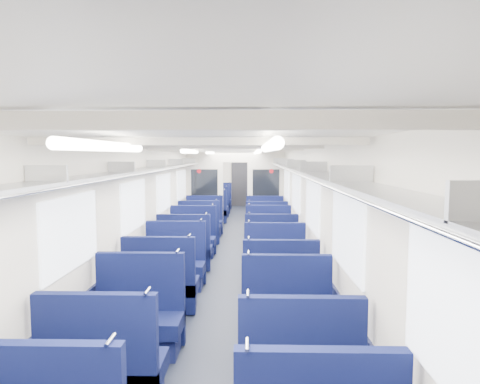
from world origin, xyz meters
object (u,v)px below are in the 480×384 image
seat_4 (103,373)px  seat_5 (299,379)px  seat_8 (161,287)px  seat_26 (219,201)px  seat_27 (260,201)px  bulkhead (235,189)px  seat_9 (280,292)px  seat_13 (271,251)px  seat_14 (193,240)px  end_door (240,183)px  seat_25 (261,204)px  seat_6 (138,321)px  seat_12 (185,252)px  seat_10 (175,267)px  seat_24 (217,205)px  seat_19 (265,224)px  seat_22 (214,208)px  seat_18 (204,223)px  seat_20 (211,212)px  seat_21 (263,213)px  seat_16 (200,230)px  seat_7 (287,325)px  seat_15 (268,240)px  seat_11 (275,270)px  seat_17 (267,231)px  seat_23 (262,209)px

seat_4 → seat_5: same height
seat_8 → seat_26: size_ratio=1.00×
seat_5 → seat_27: bearing=90.0°
bulkhead → seat_9: bulkhead is taller
seat_13 → seat_14: size_ratio=1.00×
end_door → seat_25: (0.83, -2.40, -0.65)m
end_door → seat_13: size_ratio=1.77×
seat_6 → seat_12: 3.40m
seat_27 → end_door: bearing=121.1°
seat_8 → seat_10: size_ratio=1.00×
seat_4 → seat_6: bearing=90.0°
seat_24 → seat_5: bearing=-82.4°
seat_19 → seat_22: 3.72m
seat_18 → seat_20: bearing=90.0°
seat_9 → seat_12: 2.88m
seat_21 → seat_20: bearing=178.8°
seat_8 → seat_16: 4.58m
seat_22 → seat_27: (1.66, 2.27, 0.00)m
seat_18 → seat_25: same height
seat_10 → seat_24: 8.90m
seat_10 → seat_21: (1.66, 6.68, 0.00)m
seat_4 → seat_24: (0.00, 12.36, 0.00)m
seat_13 → seat_27: same height
seat_19 → seat_24: 4.76m
seat_7 → seat_15: (0.00, 4.69, 0.00)m
bulkhead → seat_4: bearing=-95.5°
seat_6 → seat_21: (1.66, 9.00, 0.00)m
seat_5 → seat_12: same height
seat_11 → seat_27: size_ratio=1.00×
seat_5 → seat_20: same height
seat_10 → seat_15: same height
seat_12 → seat_19: 3.74m
seat_4 → seat_20: bearing=90.0°
end_door → seat_16: 8.01m
seat_9 → seat_21: (0.00, 7.95, 0.00)m
seat_5 → seat_24: bearing=97.6°
end_door → seat_16: (-0.83, -7.94, -0.65)m
end_door → seat_25: size_ratio=1.77×
seat_6 → seat_16: bearing=90.0°
seat_10 → seat_17: bearing=63.8°
seat_14 → seat_22: bearing=90.0°
seat_17 → seat_20: same height
seat_21 → seat_7: bearing=-90.0°
seat_7 → seat_16: bearing=105.8°
seat_9 → seat_15: size_ratio=1.00×
seat_13 → seat_20: (-1.66, 5.55, 0.00)m
seat_25 → seat_6: bearing=-98.3°
seat_4 → seat_7: 1.98m
seat_7 → seat_23: 10.09m
seat_10 → seat_11: 1.67m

